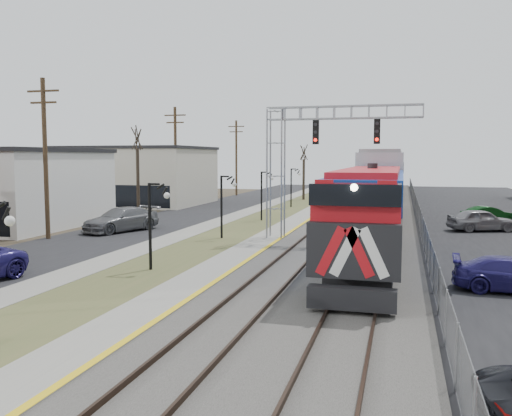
% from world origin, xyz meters
% --- Properties ---
extents(street_west, '(7.00, 120.00, 0.04)m').
position_xyz_m(street_west, '(-11.50, 35.00, 0.02)').
color(street_west, black).
rests_on(street_west, ground).
extents(sidewalk, '(2.00, 120.00, 0.08)m').
position_xyz_m(sidewalk, '(-7.00, 35.00, 0.04)').
color(sidewalk, gray).
rests_on(sidewalk, ground).
extents(grass_median, '(4.00, 120.00, 0.06)m').
position_xyz_m(grass_median, '(-4.00, 35.00, 0.03)').
color(grass_median, '#4A522C').
rests_on(grass_median, ground).
extents(platform, '(2.00, 120.00, 0.24)m').
position_xyz_m(platform, '(-1.00, 35.00, 0.12)').
color(platform, gray).
rests_on(platform, ground).
extents(ballast_bed, '(8.00, 120.00, 0.20)m').
position_xyz_m(ballast_bed, '(4.00, 35.00, 0.10)').
color(ballast_bed, '#595651').
rests_on(ballast_bed, ground).
extents(platform_edge, '(0.24, 120.00, 0.01)m').
position_xyz_m(platform_edge, '(-0.12, 35.00, 0.24)').
color(platform_edge, gold).
rests_on(platform_edge, platform).
extents(track_near, '(1.58, 120.00, 0.15)m').
position_xyz_m(track_near, '(2.00, 35.00, 0.28)').
color(track_near, '#2D2119').
rests_on(track_near, ballast_bed).
extents(track_far, '(1.58, 120.00, 0.15)m').
position_xyz_m(track_far, '(5.50, 35.00, 0.28)').
color(track_far, '#2D2119').
rests_on(track_far, ballast_bed).
extents(train, '(3.00, 85.85, 5.33)m').
position_xyz_m(train, '(5.50, 57.25, 2.92)').
color(train, '#143CA2').
rests_on(train, ground).
extents(signal_gantry, '(9.00, 1.07, 8.15)m').
position_xyz_m(signal_gantry, '(1.22, 27.99, 5.59)').
color(signal_gantry, gray).
rests_on(signal_gantry, ground).
extents(lampposts, '(0.14, 62.14, 4.00)m').
position_xyz_m(lampposts, '(-4.00, 18.29, 2.00)').
color(lampposts, black).
rests_on(lampposts, ground).
extents(utility_poles, '(0.28, 80.28, 10.00)m').
position_xyz_m(utility_poles, '(-14.50, 25.00, 5.00)').
color(utility_poles, '#4C3823').
rests_on(utility_poles, ground).
extents(fence, '(0.04, 120.00, 1.60)m').
position_xyz_m(fence, '(8.20, 35.00, 0.80)').
color(fence, gray).
rests_on(fence, ground).
extents(bare_trees, '(12.30, 42.30, 5.95)m').
position_xyz_m(bare_trees, '(-12.66, 38.91, 2.70)').
color(bare_trees, '#382D23').
rests_on(bare_trees, ground).
extents(car_lot_e, '(4.86, 3.16, 1.54)m').
position_xyz_m(car_lot_e, '(12.31, 35.94, 0.77)').
color(car_lot_e, gray).
rests_on(car_lot_e, ground).
extents(car_lot_f, '(4.26, 2.85, 1.33)m').
position_xyz_m(car_lot_f, '(13.45, 40.59, 0.66)').
color(car_lot_f, '#0B3B12').
rests_on(car_lot_f, ground).
extents(car_street_b, '(4.28, 6.13, 1.65)m').
position_xyz_m(car_street_b, '(-11.78, 29.27, 0.82)').
color(car_street_b, slate).
rests_on(car_street_b, ground).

